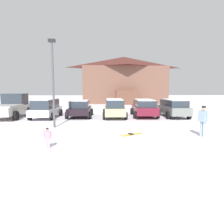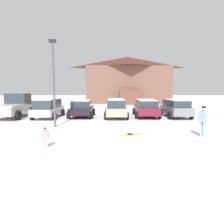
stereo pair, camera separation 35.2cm
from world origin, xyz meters
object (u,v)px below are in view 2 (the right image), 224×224
(ski_lodge, at_px, (128,80))
(lamp_post, at_px, (54,79))
(parked_black_sedan, at_px, (82,108))
(pair_of_skis, at_px, (131,135))
(parked_grey_wagon, at_px, (175,108))
(skier_adult_in_blue_parka, at_px, (203,120))
(skier_child_in_pink_snowsuit, at_px, (45,136))
(pickup_truck, at_px, (15,106))
(parked_white_suv, at_px, (48,108))
(parked_beige_suv, at_px, (116,108))
(parked_maroon_van, at_px, (146,107))

(ski_lodge, xyz_separation_m, lamp_post, (-7.44, -24.79, -1.13))
(parked_black_sedan, bearing_deg, lamp_post, -102.99)
(pair_of_skis, relative_size, lamp_post, 0.24)
(parked_grey_wagon, bearing_deg, skier_adult_in_blue_parka, -98.89)
(skier_adult_in_blue_parka, bearing_deg, ski_lodge, 92.29)
(parked_grey_wagon, relative_size, skier_child_in_pink_snowsuit, 4.86)
(parked_grey_wagon, height_order, skier_child_in_pink_snowsuit, parked_grey_wagon)
(pickup_truck, height_order, skier_child_in_pink_snowsuit, pickup_truck)
(pickup_truck, relative_size, lamp_post, 0.92)
(pickup_truck, bearing_deg, parked_black_sedan, 0.48)
(parked_black_sedan, relative_size, pair_of_skis, 2.99)
(pair_of_skis, xyz_separation_m, lamp_post, (-4.83, 2.46, 3.20))
(parked_white_suv, height_order, parked_black_sedan, parked_white_suv)
(parked_grey_wagon, xyz_separation_m, pair_of_skis, (-4.94, -7.06, -0.86))
(pickup_truck, bearing_deg, skier_child_in_pink_snowsuit, -59.67)
(parked_black_sedan, height_order, lamp_post, lamp_post)
(ski_lodge, xyz_separation_m, parked_black_sedan, (-6.27, -19.69, -3.56))
(parked_white_suv, height_order, parked_beige_suv, parked_white_suv)
(parked_grey_wagon, relative_size, lamp_post, 0.76)
(parked_beige_suv, height_order, parked_grey_wagon, parked_beige_suv)
(pickup_truck, distance_m, skier_child_in_pink_snowsuit, 11.46)
(skier_child_in_pink_snowsuit, relative_size, pair_of_skis, 0.64)
(parked_maroon_van, bearing_deg, parked_grey_wagon, -10.71)
(parked_grey_wagon, relative_size, pair_of_skis, 3.09)
(parked_maroon_van, distance_m, skier_adult_in_blue_parka, 8.37)
(parked_black_sedan, xyz_separation_m, skier_adult_in_blue_parka, (7.38, -8.25, 0.15))
(skier_adult_in_blue_parka, relative_size, pair_of_skis, 1.19)
(parked_white_suv, relative_size, skier_adult_in_blue_parka, 2.67)
(skier_adult_in_blue_parka, bearing_deg, pair_of_skis, 169.46)
(parked_white_suv, height_order, skier_adult_in_blue_parka, parked_white_suv)
(parked_beige_suv, distance_m, pickup_truck, 9.29)
(parked_maroon_van, distance_m, pickup_truck, 12.10)
(parked_maroon_van, relative_size, skier_child_in_pink_snowsuit, 5.46)
(parked_black_sedan, distance_m, pair_of_skis, 8.43)
(parked_beige_suv, relative_size, pair_of_skis, 3.22)
(parked_black_sedan, relative_size, parked_beige_suv, 0.93)
(parked_black_sedan, bearing_deg, pickup_truck, -179.52)
(parked_white_suv, distance_m, pair_of_skis, 9.67)
(ski_lodge, relative_size, lamp_post, 2.72)
(parked_black_sedan, xyz_separation_m, lamp_post, (-1.18, -5.10, 2.43))
(parked_white_suv, relative_size, pair_of_skis, 3.18)
(ski_lodge, bearing_deg, parked_black_sedan, -107.65)
(parked_maroon_van, xyz_separation_m, pickup_truck, (-12.10, -0.06, 0.12))
(ski_lodge, height_order, skier_child_in_pink_snowsuit, ski_lodge)
(parked_white_suv, relative_size, parked_beige_suv, 0.99)
(pickup_truck, xyz_separation_m, skier_child_in_pink_snowsuit, (5.78, -9.88, -0.49))
(parked_black_sedan, height_order, skier_adult_in_blue_parka, skier_adult_in_blue_parka)
(pickup_truck, relative_size, skier_child_in_pink_snowsuit, 5.94)
(parked_beige_suv, xyz_separation_m, parked_maroon_van, (2.83, 0.53, -0.03))
(parked_grey_wagon, bearing_deg, pickup_truck, 178.29)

